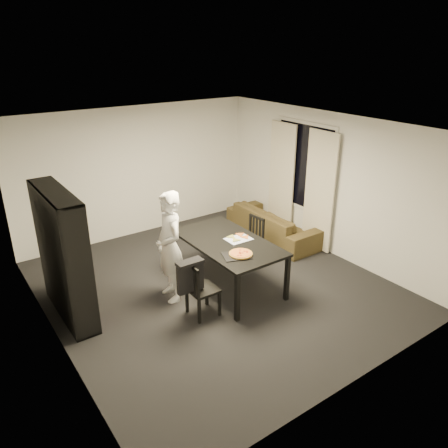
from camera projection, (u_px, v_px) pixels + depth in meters
room at (214, 213)px, 6.67m from camera, size 5.01×5.51×2.61m
window_pane at (304, 166)px, 8.37m from camera, size 0.02×1.40×1.60m
window_frame at (304, 167)px, 8.37m from camera, size 0.03×1.52×1.72m
curtain_left at (319, 192)px, 8.07m from camera, size 0.03×0.70×2.25m
curtain_right at (281, 178)px, 8.85m from camera, size 0.03×0.70×2.25m
bookshelf at (63, 255)px, 6.12m from camera, size 0.35×1.50×1.90m
dining_table at (228, 245)px, 6.96m from camera, size 1.06×1.90×0.79m
chair_left at (198, 286)px, 6.22m from camera, size 0.41×0.41×0.87m
chair_right at (253, 236)px, 7.89m from camera, size 0.42×0.42×0.83m
draped_jacket at (190, 275)px, 6.08m from camera, size 0.40×0.17×0.48m
person at (170, 247)px, 6.55m from camera, size 0.50×0.68×1.74m
baking_tray at (237, 256)px, 6.44m from camera, size 0.48×0.44×0.01m
pepperoni_pizza at (241, 254)px, 6.45m from camera, size 0.35×0.35×0.03m
kitchen_towel at (238, 239)px, 6.99m from camera, size 0.41×0.31×0.01m
pizza_slices at (238, 237)px, 7.03m from camera, size 0.42×0.37×0.01m
sofa at (273, 224)px, 8.83m from camera, size 0.82×2.11×0.62m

